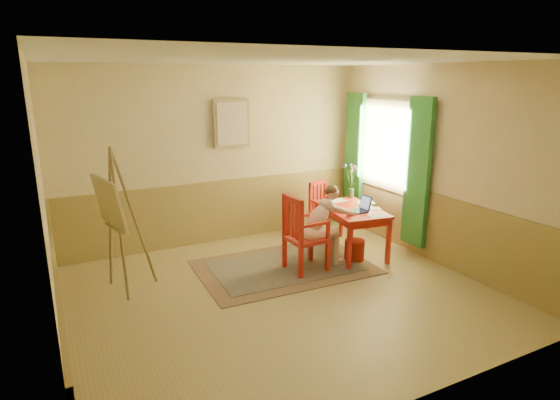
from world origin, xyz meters
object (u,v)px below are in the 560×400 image
figure (322,223)px  laptop (359,208)px  chair_back (324,209)px  chair_left (303,234)px  easel (113,208)px  table (351,214)px

figure → laptop: (0.63, 0.02, 0.12)m
laptop → chair_back: bearing=84.8°
laptop → chair_left: bearing=-177.6°
easel → figure: bearing=-9.9°
table → chair_back: 0.90m
table → easel: size_ratio=0.70×
easel → chair_left: bearing=-11.8°
chair_left → table: bearing=13.7°
chair_back → laptop: laptop is taller
table → laptop: laptop is taller
laptop → easel: size_ratio=0.21×
chair_left → figure: figure is taller
chair_back → easel: (-3.42, -0.62, 0.62)m
chair_left → chair_back: bearing=46.7°
table → easel: bearing=175.6°
chair_left → chair_back: chair_left is taller
table → chair_back: chair_back is taller
chair_back → easel: size_ratio=0.50×
chair_left → easel: bearing=168.2°
figure → laptop: size_ratio=3.06×
figure → easel: (-2.69, 0.47, 0.44)m
figure → table: bearing=18.3°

